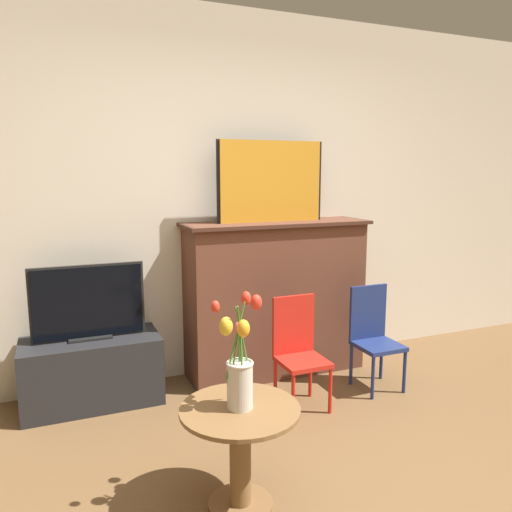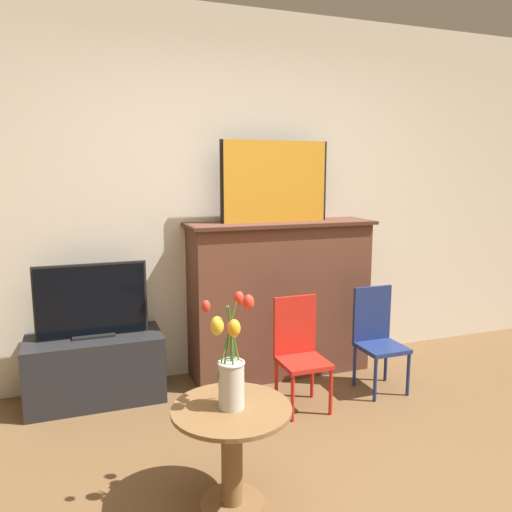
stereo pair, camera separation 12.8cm
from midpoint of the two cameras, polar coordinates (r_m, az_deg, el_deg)
wall_back at (r=3.78m, az=-5.02°, el=6.81°), size 8.00×0.06×2.70m
fireplace_mantel at (r=3.81m, az=1.27°, el=-4.62°), size 1.41×0.44×1.17m
painting at (r=3.68m, az=0.72°, el=8.50°), size 0.83×0.03×0.59m
tv_stand at (r=3.59m, az=-19.21°, el=-12.31°), size 0.88×0.43×0.45m
tv_monitor at (r=3.45m, az=-19.63°, el=-5.12°), size 0.72×0.12×0.49m
chair_red at (r=3.33m, az=3.74°, el=-10.36°), size 0.30×0.30×0.73m
chair_blue at (r=3.69m, az=12.29°, el=-8.56°), size 0.30×0.30×0.73m
side_table at (r=2.42m, az=-3.44°, el=-20.50°), size 0.55×0.55×0.49m
vase_tulips at (r=2.26m, az=-3.54°, el=-12.41°), size 0.25×0.21×0.51m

